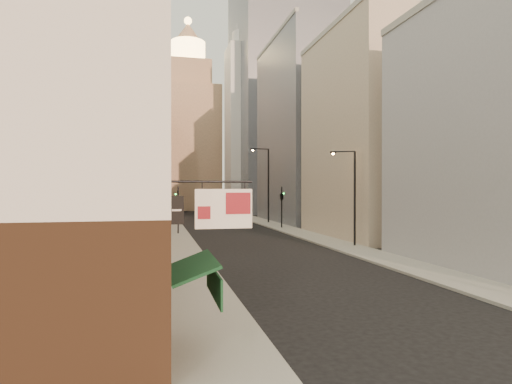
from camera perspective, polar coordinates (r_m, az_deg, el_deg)
name	(u,v)px	position (r m, az deg, el deg)	size (l,w,h in m)	color
ground	(506,381)	(12.95, 30.40, -20.93)	(360.00, 360.00, 0.00)	black
sidewalk_left	(169,221)	(63.92, -11.55, -3.80)	(3.00, 140.00, 0.15)	gray
sidewalk_right	(255,219)	(65.59, -0.10, -3.68)	(3.00, 140.00, 0.15)	gray
near_building_left	(86,155)	(17.97, -21.73, 4.57)	(8.30, 23.04, 12.30)	brown
left_bldg_beige	(107,147)	(35.08, -19.24, 5.75)	(8.00, 12.00, 16.00)	tan
left_bldg_grey	(123,143)	(51.14, -17.35, 6.30)	(8.00, 16.00, 20.00)	#959499
left_bldg_tan	(132,165)	(68.93, -16.26, 3.51)	(8.00, 18.00, 17.00)	#8E6E53
left_bldg_wingrid	(137,153)	(89.10, -15.58, 5.04)	(8.00, 20.00, 24.00)	gray
right_bldg_beige	(366,136)	(44.06, 14.51, 7.26)	(8.00, 16.00, 20.00)	tan
right_bldg_wingrid	(300,132)	(62.70, 5.90, 7.97)	(8.00, 20.00, 26.00)	gray
highrise	(284,90)	(93.03, 3.69, 13.38)	(21.00, 23.00, 51.20)	gray
clock_tower	(188,134)	(101.82, -9.05, 7.65)	(14.00, 14.00, 44.90)	#8E6E53
white_tower	(247,122)	(89.73, -1.27, 9.27)	(8.00, 8.00, 41.50)	silver
streetlamp_mid	(352,192)	(35.53, 12.70, -0.01)	(1.91, 0.99, 7.83)	black
streetlamp_far	(267,181)	(58.81, 1.42, 1.52)	(2.70, 0.47, 10.30)	black
traffic_light_left	(178,199)	(44.82, -10.34, -0.95)	(0.61, 0.56, 5.00)	black
traffic_light_right	(282,196)	(51.02, 3.44, -0.49)	(0.74, 0.74, 5.00)	black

